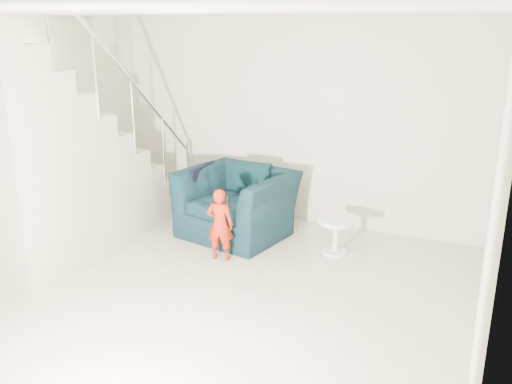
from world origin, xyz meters
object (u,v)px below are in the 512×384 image
Objects in this scene: side_table at (336,231)px; staircase at (60,176)px; armchair at (237,203)px; toddler at (220,225)px.

side_table is 3.23m from staircase.
side_table is at bearing 8.26° from armchair.
armchair is at bearing 40.97° from staircase.
toddler is at bearing 18.77° from staircase.
staircase is (-1.56, -1.36, 0.53)m from armchair.
side_table is 0.12× the size of staircase.
staircase is (-2.89, -1.29, 0.66)m from side_table.
armchair is 1.52× the size of toddler.
armchair is 2.14m from staircase.
armchair is 0.79m from toddler.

